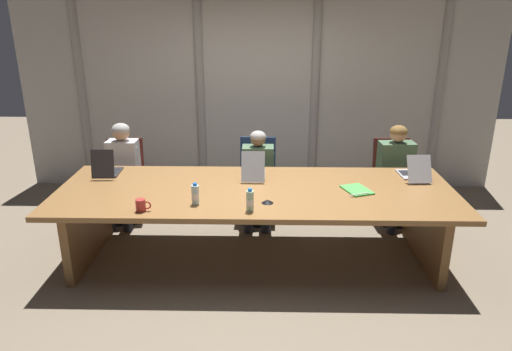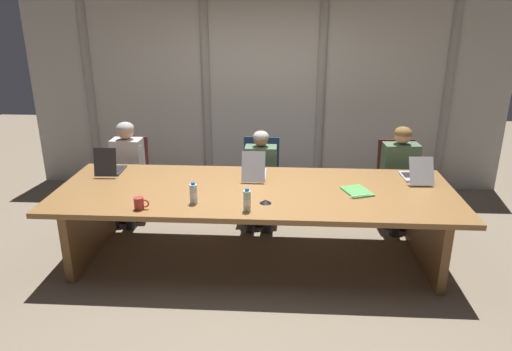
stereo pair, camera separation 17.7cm
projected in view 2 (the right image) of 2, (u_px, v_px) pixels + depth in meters
The scene contains 17 objects.
ground_plane at pixel (255, 257), 4.93m from camera, with size 13.04×13.04×0.00m, color #7F705B.
conference_table at pixel (255, 203), 4.72m from camera, with size 3.91×1.40×0.76m.
curtain_backdrop at pixel (265, 91), 6.50m from camera, with size 6.52×0.17×2.73m.
laptop_left_end at pixel (110, 168), 5.11m from camera, with size 0.25×0.39×0.31m.
laptop_left_mid at pixel (254, 172), 4.99m from camera, with size 0.24×0.46×0.31m.
laptop_center at pixel (416, 175), 4.92m from camera, with size 0.26×0.46×0.28m.
office_chair_left_end at pixel (131, 187), 5.90m from camera, with size 0.60×0.60×0.93m.
office_chair_left_mid at pixel (260, 189), 5.80m from camera, with size 0.60×0.60×0.96m.
office_chair_center at pixel (396, 192), 5.71m from camera, with size 0.60×0.60×0.95m.
person_left_end at pixel (126, 166), 5.64m from camera, with size 0.36×0.55×1.18m.
person_left_mid at pixel (260, 173), 5.56m from camera, with size 0.38×0.55×1.10m.
person_center at pixel (401, 171), 5.46m from camera, with size 0.43×0.56×1.17m.
water_bottle_primary at pixel (247, 201), 4.15m from camera, with size 0.07×0.07×0.21m.
water_bottle_secondary at pixel (194, 194), 4.32m from camera, with size 0.07×0.07×0.20m.
coffee_mug_near at pixel (139, 203), 4.20m from camera, with size 0.14×0.09×0.11m.
conference_mic_left_side at pixel (266, 201), 4.34m from camera, with size 0.11×0.11×0.04m, color black.
spiral_notepad at pixel (357, 191), 4.60m from camera, with size 0.31×0.36×0.03m.
Camera 2 is at (0.27, -4.35, 2.46)m, focal length 33.38 mm.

